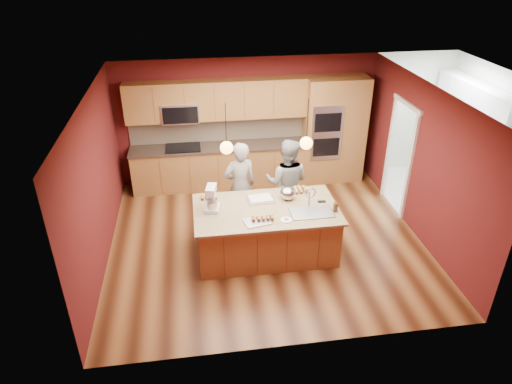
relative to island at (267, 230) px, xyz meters
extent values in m
plane|color=#3F1F0F|center=(0.05, 0.39, -0.45)|extent=(5.50, 5.50, 0.00)
plane|color=white|center=(0.05, 0.39, 2.25)|extent=(5.50, 5.50, 0.00)
plane|color=#511415|center=(0.05, 2.89, 0.90)|extent=(5.50, 0.00, 5.50)
plane|color=#511415|center=(0.05, -2.11, 0.90)|extent=(5.50, 0.00, 5.50)
plane|color=#511415|center=(-2.70, 0.39, 0.90)|extent=(0.00, 5.00, 5.00)
plane|color=#511415|center=(2.80, 0.39, 0.90)|extent=(0.00, 5.00, 5.00)
cube|color=#955532|center=(-0.60, 2.59, 0.00)|extent=(3.70, 0.60, 0.90)
cube|color=#2D201B|center=(-0.60, 2.58, 0.47)|extent=(3.74, 0.64, 0.04)
cube|color=beige|center=(-0.60, 2.88, 0.77)|extent=(3.70, 0.03, 0.56)
cube|color=#955532|center=(-0.60, 2.71, 1.45)|extent=(3.70, 0.36, 0.80)
cube|color=black|center=(-1.35, 2.57, 0.50)|extent=(0.72, 0.52, 0.03)
cube|color=#B2B3B9|center=(-1.35, 2.69, 1.23)|extent=(0.76, 0.40, 0.40)
cube|color=#955532|center=(1.65, 2.59, 0.70)|extent=(0.80, 0.60, 2.30)
cube|color=#B2B3B9|center=(1.65, 2.29, 0.75)|extent=(0.66, 0.04, 1.20)
cube|color=#955532|center=(2.30, 2.59, 0.70)|extent=(0.50, 0.60, 2.30)
plane|color=beige|center=(3.70, 1.59, -0.45)|extent=(2.60, 2.60, 0.00)
plane|color=beige|center=(4.60, 1.59, 0.90)|extent=(0.00, 2.70, 2.70)
cube|color=white|center=(4.40, 1.59, 1.50)|extent=(0.35, 2.40, 0.75)
cylinder|color=black|center=(-0.63, 0.00, 1.90)|extent=(0.01, 0.01, 0.70)
sphere|color=#FFA543|center=(-0.63, 0.00, 1.55)|extent=(0.20, 0.20, 0.20)
cylinder|color=black|center=(0.60, 0.00, 1.90)|extent=(0.01, 0.01, 0.70)
sphere|color=#FFA543|center=(0.60, 0.00, 1.55)|extent=(0.20, 0.20, 0.20)
cube|color=#955532|center=(-0.02, 0.00, -0.03)|extent=(2.28, 1.23, 0.84)
cube|color=beige|center=(-0.02, 0.00, 0.41)|extent=(2.38, 1.33, 0.04)
cube|color=#B2B3B9|center=(0.70, -0.23, 0.35)|extent=(0.68, 0.40, 0.18)
imported|color=black|center=(-0.34, 0.92, 0.39)|extent=(0.69, 0.53, 1.68)
imported|color=slate|center=(0.53, 0.92, 0.39)|extent=(0.99, 0.88, 1.68)
cube|color=silver|center=(-0.90, 0.08, 0.46)|extent=(0.28, 0.33, 0.07)
cube|color=silver|center=(-0.90, 0.21, 0.64)|extent=(0.13, 0.11, 0.29)
cube|color=silver|center=(-0.90, 0.11, 0.79)|extent=(0.20, 0.31, 0.11)
cylinder|color=#AFB2B7|center=(-0.90, 0.04, 0.54)|extent=(0.17, 0.17, 0.16)
cube|color=silver|center=(-0.07, 0.29, 0.44)|extent=(0.47, 0.36, 0.03)
cube|color=white|center=(-0.07, 0.29, 0.46)|extent=(0.40, 0.30, 0.02)
cube|color=#B2B3B9|center=(-0.22, -0.38, 0.44)|extent=(0.46, 0.37, 0.02)
ellipsoid|color=#AFB2B7|center=(0.40, 0.26, 0.53)|extent=(0.27, 0.27, 0.23)
cylinder|color=white|center=(0.24, -0.40, 0.43)|extent=(0.19, 0.19, 0.01)
cylinder|color=#3C2A13|center=(1.08, -0.25, 0.50)|extent=(0.08, 0.08, 0.15)
cube|color=black|center=(0.95, 0.08, 0.43)|extent=(0.14, 0.08, 0.01)
cube|color=silver|center=(4.24, 1.24, 0.04)|extent=(0.72, 0.74, 0.97)
cube|color=silver|center=(4.27, 1.97, 0.02)|extent=(0.71, 0.73, 0.94)
camera|label=1|loc=(-1.11, -6.34, 4.30)|focal=32.00mm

